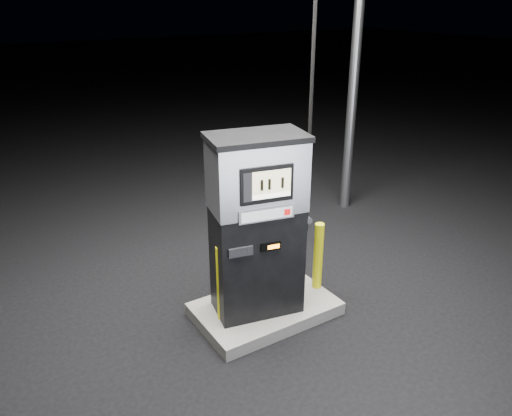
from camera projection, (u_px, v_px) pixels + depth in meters
ground at (265, 314)px, 5.89m from camera, size 80.00×80.00×0.00m
pump_island at (265, 309)px, 5.86m from camera, size 1.60×1.00×0.15m
fuel_dispenser at (257, 225)px, 5.35m from camera, size 1.18×0.80×4.24m
bollard_left at (222, 283)px, 5.40m from camera, size 0.14×0.14×0.89m
bollard_right at (318, 256)px, 6.00m from camera, size 0.13×0.13×0.85m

